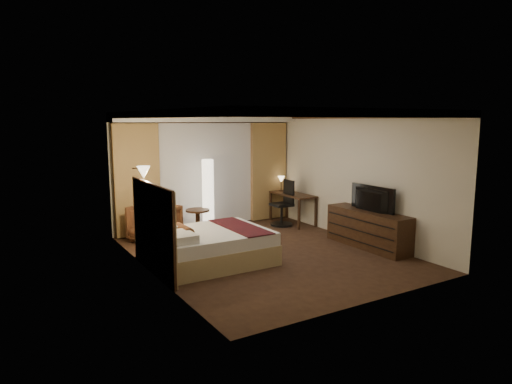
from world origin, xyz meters
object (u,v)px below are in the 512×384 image
office_chair (282,203)px  bed (210,247)px  desk (293,209)px  armchair (154,222)px  floor_lamp (208,196)px  television (368,195)px  side_table (198,222)px  dresser (368,229)px

office_chair → bed: bearing=-145.8°
desk → office_chair: bearing=-172.2°
armchair → floor_lamp: 1.43m
armchair → television: 4.44m
side_table → dresser: 3.69m
side_table → office_chair: (2.13, -0.19, 0.27)m
bed → office_chair: office_chair is taller
floor_lamp → desk: bearing=-7.9°
side_table → dresser: (2.54, -2.68, 0.08)m
floor_lamp → office_chair: bearing=-11.0°
television → bed: bearing=77.1°
armchair → desk: armchair is taller
side_table → bed: bearing=-107.8°
dresser → television: size_ratio=1.70×
armchair → office_chair: bearing=62.8°
bed → side_table: 2.06m
dresser → desk: bearing=91.1°
office_chair → dresser: 2.53m
bed → side_table: size_ratio=3.49×
office_chair → television: (0.38, -2.49, 0.52)m
armchair → office_chair: office_chair is taller
armchair → television: television is taller
desk → television: size_ratio=1.16×
side_table → dresser: size_ratio=0.30×
side_table → television: size_ratio=0.51×
television → office_chair: bearing=8.7°
side_table → dresser: dresser is taller
bed → floor_lamp: size_ratio=1.21×
side_table → desk: (2.49, -0.14, 0.08)m
desk → dresser: bearing=-88.9°
floor_lamp → television: 3.58m
dresser → office_chair: bearing=99.4°
dresser → armchair: bearing=143.6°
floor_lamp → office_chair: size_ratio=1.51×
bed → office_chair: bearing=32.7°
floor_lamp → dresser: 3.62m
floor_lamp → desk: (2.16, -0.30, -0.47)m
side_table → floor_lamp: bearing=25.3°
floor_lamp → bed: bearing=-114.5°
side_table → desk: size_ratio=0.44×
bed → dresser: 3.25m
television → side_table: bearing=43.1°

